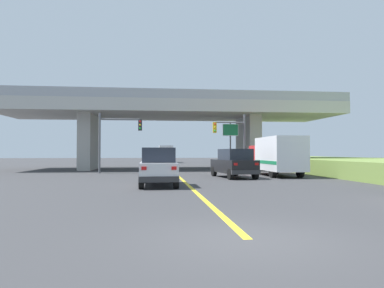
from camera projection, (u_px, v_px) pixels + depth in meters
name	position (u px, v px, depth m)	size (l,w,h in m)	color
ground	(170.00, 169.00, 38.40)	(160.00, 160.00, 0.00)	#353538
overpass_bridge	(171.00, 116.00, 38.53)	(34.95, 10.44, 7.75)	#B7B5AD
lane_divider_stripe	(185.00, 182.00, 21.28)	(0.20, 28.19, 0.01)	yellow
suv_lead	(158.00, 167.00, 19.09)	(1.94, 4.67, 2.02)	silver
suv_crossing	(234.00, 163.00, 25.15)	(2.56, 4.99, 2.02)	black
box_truck	(276.00, 155.00, 27.17)	(2.33, 7.11, 2.92)	red
traffic_signal_nearside	(233.00, 136.00, 32.50)	(3.00, 0.36, 5.26)	#56595E
traffic_signal_farside	(115.00, 134.00, 30.62)	(3.67, 0.36, 5.15)	#56595E
highway_sign	(230.00, 135.00, 35.75)	(1.59, 0.17, 4.79)	#56595E
semi_truck_distant	(166.00, 154.00, 63.06)	(2.33, 6.88, 2.97)	silver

